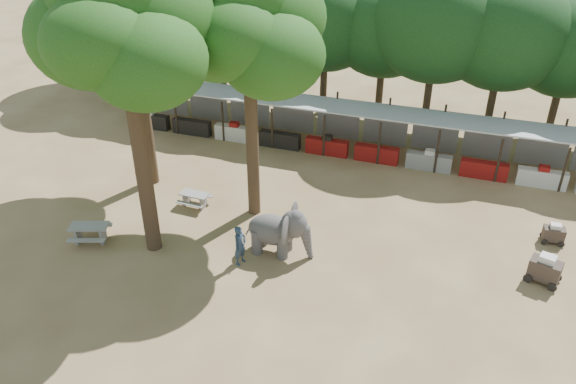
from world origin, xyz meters
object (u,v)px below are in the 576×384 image
(picnic_table_near, at_px, (90,231))
(picnic_table_far, at_px, (195,198))
(cart_front, at_px, (545,269))
(elephant, at_px, (280,231))
(handler, at_px, (240,245))
(yard_tree_center, at_px, (122,28))
(yard_tree_back, at_px, (247,27))
(yard_tree_left, at_px, (131,18))
(cart_back, at_px, (554,233))

(picnic_table_near, bearing_deg, picnic_table_far, 34.39)
(cart_front, bearing_deg, elephant, -154.54)
(handler, bearing_deg, elephant, -28.71)
(yard_tree_center, height_order, picnic_table_far, yard_tree_center)
(yard_tree_back, height_order, cart_front, yard_tree_back)
(handler, distance_m, cart_front, 11.94)
(yard_tree_center, xyz_separation_m, yard_tree_back, (3.00, 4.00, -0.67))
(yard_tree_back, height_order, picnic_table_near, yard_tree_back)
(yard_tree_center, relative_size, handler, 6.88)
(elephant, xyz_separation_m, cart_front, (10.35, 1.51, -0.49))
(yard_tree_left, relative_size, handler, 6.30)
(yard_tree_left, relative_size, picnic_table_far, 7.74)
(handler, relative_size, cart_front, 1.21)
(cart_back, bearing_deg, cart_front, -104.10)
(yard_tree_left, distance_m, picnic_table_far, 8.57)
(yard_tree_left, bearing_deg, yard_tree_back, -9.46)
(picnic_table_near, bearing_deg, elephant, -6.31)
(picnic_table_near, bearing_deg, yard_tree_back, 20.01)
(yard_tree_back, distance_m, cart_front, 15.01)
(yard_tree_left, bearing_deg, picnic_table_near, -86.63)
(yard_tree_left, distance_m, cart_front, 20.29)
(cart_back, bearing_deg, yard_tree_left, 177.89)
(handler, height_order, picnic_table_far, handler)
(cart_front, height_order, cart_back, cart_front)
(handler, relative_size, cart_back, 1.77)
(picnic_table_far, bearing_deg, yard_tree_center, -92.04)
(cart_back, bearing_deg, yard_tree_back, -176.90)
(yard_tree_left, height_order, cart_back, yard_tree_left)
(yard_tree_back, bearing_deg, picnic_table_near, -140.39)
(cart_front, bearing_deg, yard_tree_left, -169.84)
(yard_tree_center, relative_size, picnic_table_near, 6.02)
(cart_front, bearing_deg, cart_back, 97.16)
(yard_tree_back, relative_size, elephant, 4.00)
(handler, distance_m, picnic_table_far, 5.08)
(yard_tree_left, bearing_deg, cart_front, -6.99)
(picnic_table_near, relative_size, picnic_table_far, 1.40)
(yard_tree_back, height_order, cart_back, yard_tree_back)
(yard_tree_center, height_order, cart_front, yard_tree_center)
(picnic_table_near, relative_size, cart_front, 1.38)
(elephant, relative_size, cart_back, 2.88)
(yard_tree_back, relative_size, handler, 6.49)
(picnic_table_far, height_order, cart_back, cart_back)
(yard_tree_left, bearing_deg, yard_tree_center, -59.04)
(cart_back, bearing_deg, handler, -159.02)
(cart_front, bearing_deg, yard_tree_back, -168.66)
(yard_tree_back, bearing_deg, elephant, -50.34)
(elephant, distance_m, cart_back, 11.77)
(yard_tree_center, xyz_separation_m, picnic_table_far, (0.27, 3.36, -8.76))
(yard_tree_left, xyz_separation_m, yard_tree_center, (3.00, -5.00, 1.01))
(cart_back, bearing_deg, elephant, -161.76)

